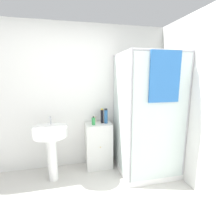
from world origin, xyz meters
TOP-DOWN VIEW (x-y plane):
  - wall_back at (0.00, 1.70)m, footprint 6.40×0.06m
  - shower_enclosure at (1.14, 1.11)m, footprint 0.93×0.96m
  - vanity_cabinet at (0.42, 1.49)m, footprint 0.45×0.37m
  - sink at (-0.36, 1.24)m, footprint 0.50×0.50m
  - soap_dispenser at (0.33, 1.43)m, footprint 0.06×0.06m
  - shampoo_bottle_tall_black at (0.50, 1.51)m, footprint 0.05×0.05m
  - shampoo_bottle_blue at (0.56, 1.48)m, footprint 0.06×0.06m
  - lotion_bottle_white at (0.38, 1.59)m, footprint 0.04×0.04m

SIDE VIEW (x-z plane):
  - vanity_cabinet at x=0.42m, z-range 0.00..0.82m
  - shower_enclosure at x=1.14m, z-range -0.44..1.55m
  - sink at x=-0.36m, z-range 0.17..1.18m
  - lotion_bottle_white at x=0.38m, z-range 0.80..0.94m
  - soap_dispenser at x=0.33m, z-range 0.80..0.96m
  - shampoo_bottle_tall_black at x=0.50m, z-range 0.81..1.07m
  - shampoo_bottle_blue at x=0.56m, z-range 0.81..1.07m
  - wall_back at x=0.00m, z-range 0.00..2.50m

